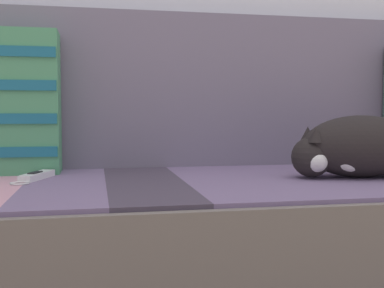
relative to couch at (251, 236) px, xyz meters
name	(u,v)px	position (x,y,z in m)	size (l,w,h in m)	color
couch	(251,236)	(0.00, 0.00, 0.00)	(2.18, 0.84, 0.34)	gray
sofa_backrest	(220,91)	(0.00, 0.35, 0.43)	(2.14, 0.14, 0.52)	slate
sleeping_cat	(355,148)	(0.28, -0.08, 0.25)	(0.41, 0.20, 0.17)	black
game_remote_near	(36,176)	(-0.60, 0.05, 0.18)	(0.11, 0.20, 0.02)	white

